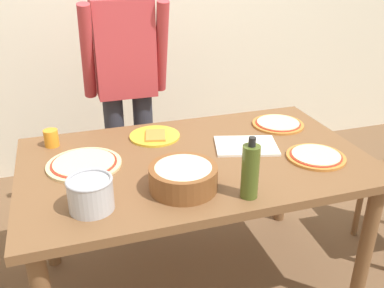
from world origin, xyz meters
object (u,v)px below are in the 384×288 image
(pizza_raw_on_board, at_px, (84,164))
(olive_oil_bottle, at_px, (250,171))
(cup_orange, at_px, (51,138))
(pizza_cooked_on_tray, at_px, (278,124))
(person_cook, at_px, (126,80))
(pizza_second_cooked, at_px, (316,156))
(cutting_board_white, at_px, (246,146))
(popcorn_bowl, at_px, (183,175))
(steel_pot, at_px, (91,194))
(plate_with_slice, at_px, (155,136))
(dining_table, at_px, (195,175))

(pizza_raw_on_board, xyz_separation_m, olive_oil_bottle, (0.60, -0.46, 0.10))
(cup_orange, bearing_deg, pizza_cooked_on_tray, -4.98)
(person_cook, height_order, pizza_second_cooked, person_cook)
(cup_orange, height_order, cutting_board_white, cup_orange)
(pizza_second_cooked, bearing_deg, cutting_board_white, 141.21)
(popcorn_bowl, bearing_deg, steel_pot, -174.60)
(plate_with_slice, bearing_deg, olive_oil_bottle, -71.43)
(dining_table, relative_size, plate_with_slice, 6.15)
(olive_oil_bottle, relative_size, steel_pot, 1.48)
(pizza_raw_on_board, distance_m, olive_oil_bottle, 0.76)
(pizza_second_cooked, distance_m, olive_oil_bottle, 0.50)
(cup_orange, distance_m, cutting_board_white, 0.96)
(pizza_second_cooked, bearing_deg, person_cook, 127.84)
(olive_oil_bottle, bearing_deg, dining_table, 104.52)
(dining_table, bearing_deg, popcorn_bowl, -118.18)
(pizza_raw_on_board, relative_size, pizza_cooked_on_tray, 1.20)
(cup_orange, relative_size, cutting_board_white, 0.28)
(pizza_cooked_on_tray, xyz_separation_m, cutting_board_white, (-0.28, -0.20, -0.00))
(pizza_second_cooked, bearing_deg, cup_orange, 156.33)
(dining_table, bearing_deg, cup_orange, 151.67)
(person_cook, height_order, popcorn_bowl, person_cook)
(plate_with_slice, bearing_deg, popcorn_bowl, -90.60)
(dining_table, xyz_separation_m, pizza_second_cooked, (0.54, -0.17, 0.10))
(cup_orange, bearing_deg, pizza_second_cooked, -23.67)
(pizza_cooked_on_tray, bearing_deg, dining_table, -156.90)
(pizza_second_cooked, xyz_separation_m, steel_pot, (-1.04, -0.11, 0.06))
(plate_with_slice, height_order, cup_orange, cup_orange)
(person_cook, relative_size, cutting_board_white, 5.40)
(person_cook, distance_m, cup_orange, 0.63)
(pizza_cooked_on_tray, relative_size, cup_orange, 3.30)
(dining_table, bearing_deg, olive_oil_bottle, -75.48)
(pizza_raw_on_board, relative_size, cutting_board_white, 1.12)
(pizza_cooked_on_tray, height_order, cup_orange, cup_orange)
(popcorn_bowl, bearing_deg, cutting_board_white, 34.85)
(popcorn_bowl, height_order, olive_oil_bottle, olive_oil_bottle)
(popcorn_bowl, bearing_deg, olive_oil_bottle, -30.38)
(steel_pot, height_order, cutting_board_white, steel_pot)
(steel_pot, bearing_deg, cutting_board_white, 22.29)
(person_cook, relative_size, pizza_second_cooked, 5.93)
(dining_table, relative_size, pizza_cooked_on_tray, 5.70)
(pizza_second_cooked, relative_size, popcorn_bowl, 0.98)
(plate_with_slice, xyz_separation_m, olive_oil_bottle, (0.22, -0.67, 0.11))
(person_cook, relative_size, steel_pot, 9.34)
(pizza_second_cooked, distance_m, popcorn_bowl, 0.67)
(plate_with_slice, height_order, popcorn_bowl, popcorn_bowl)
(cutting_board_white, bearing_deg, pizza_cooked_on_tray, 35.33)
(olive_oil_bottle, xyz_separation_m, cup_orange, (-0.73, 0.72, -0.07))
(pizza_raw_on_board, distance_m, popcorn_bowl, 0.50)
(plate_with_slice, bearing_deg, cutting_board_white, -31.82)
(popcorn_bowl, bearing_deg, plate_with_slice, 89.40)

